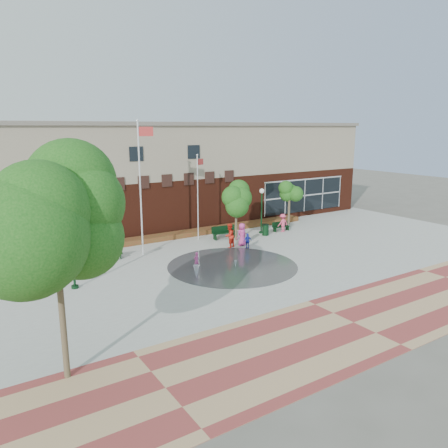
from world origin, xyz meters
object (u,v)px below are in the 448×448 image
flagpole_left (141,181)px  tree_big_left (54,218)px  flagpole_right (198,193)px  trash_can (265,230)px  child_splash (196,261)px  bench_left (111,256)px

flagpole_left → tree_big_left: 15.40m
flagpole_right → tree_big_left: size_ratio=0.83×
trash_can → child_splash: bearing=-153.6°
flagpole_left → bench_left: flagpole_left is taller
flagpole_left → flagpole_right: (5.36, 1.62, -1.40)m
bench_left → flagpole_right: bearing=25.3°
bench_left → tree_big_left: size_ratio=0.20×
flagpole_left → trash_can: size_ratio=9.82×
flagpole_right → child_splash: 8.08m
flagpole_right → trash_can: size_ratio=7.14×
flagpole_left → trash_can: 11.66m
trash_can → child_splash: child_splash is taller
bench_left → child_splash: size_ratio=1.51×
flagpole_left → flagpole_right: 5.78m
child_splash → bench_left: bearing=-70.9°
flagpole_right → bench_left: size_ratio=4.09×
bench_left → child_splash: (3.92, -4.91, 0.29)m
tree_big_left → child_splash: size_ratio=7.47×
flagpole_left → child_splash: size_ratio=8.50×
flagpole_left → tree_big_left: size_ratio=1.14×
flagpole_left → flagpole_right: flagpole_left is taller
flagpole_left → child_splash: flagpole_left is taller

